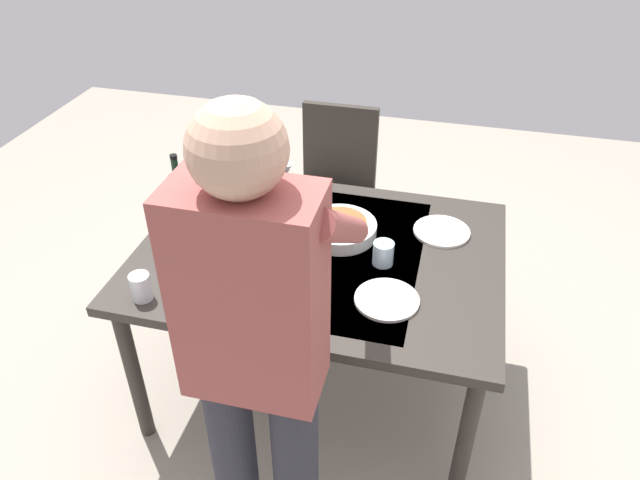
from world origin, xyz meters
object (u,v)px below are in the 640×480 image
object	(u,v)px
wine_glass_right	(285,173)
water_cup_near_left	(196,245)
serving_bowl_pasta	(340,228)
wine_glass_left	(190,275)
water_cup_far_right	(141,287)
wine_bottle	(179,195)
dining_table	(320,265)
chair_near	(335,181)
person_server	(258,354)
water_cup_near_right	(383,253)
dinner_plate_near	(442,231)
side_bowl_salad	(267,275)
water_cup_far_left	(217,184)
dinner_plate_far	(387,300)

from	to	relation	value
wine_glass_right	water_cup_near_left	world-z (taller)	wine_glass_right
serving_bowl_pasta	wine_glass_left	bearing A→B (deg)	50.76
wine_glass_left	water_cup_near_left	bearing A→B (deg)	-69.91
serving_bowl_pasta	water_cup_far_right	bearing A→B (deg)	43.22
wine_glass_left	wine_bottle	bearing A→B (deg)	-61.46
dining_table	wine_glass_right	xyz separation A→B (m)	(0.26, -0.38, 0.18)
chair_near	person_server	xyz separation A→B (m)	(-0.17, 1.70, 0.43)
water_cup_near_right	water_cup_far_right	distance (m)	0.89
wine_glass_left	serving_bowl_pasta	distance (m)	0.66
person_server	dining_table	bearing A→B (deg)	-88.11
water_cup_near_left	dinner_plate_near	xyz separation A→B (m)	(-0.91, -0.38, -0.04)
water_cup_far_right	side_bowl_salad	xyz separation A→B (m)	(-0.40, -0.19, -0.02)
side_bowl_salad	chair_near	bearing A→B (deg)	-89.70
water_cup_far_left	side_bowl_salad	world-z (taller)	water_cup_far_left
water_cup_far_right	serving_bowl_pasta	xyz separation A→B (m)	(-0.59, -0.55, -0.02)
dining_table	water_cup_far_right	distance (m)	0.70
chair_near	serving_bowl_pasta	world-z (taller)	chair_near
wine_glass_left	wine_glass_right	distance (m)	0.78
person_server	water_cup_near_right	world-z (taller)	person_server
wine_glass_left	dinner_plate_far	distance (m)	0.69
wine_glass_left	side_bowl_salad	distance (m)	0.28
chair_near	dinner_plate_far	size ratio (longest dim) A/B	3.96
dining_table	dinner_plate_near	bearing A→B (deg)	-151.98
wine_bottle	serving_bowl_pasta	bearing A→B (deg)	-176.83
wine_glass_left	dinner_plate_far	world-z (taller)	wine_glass_left
wine_bottle	water_cup_near_right	xyz separation A→B (m)	(-0.87, 0.11, -0.06)
water_cup_near_left	dinner_plate_near	bearing A→B (deg)	-157.08
dining_table	dinner_plate_far	size ratio (longest dim) A/B	6.16
water_cup_far_left	dining_table	bearing A→B (deg)	151.06
wine_bottle	dinner_plate_near	size ratio (longest dim) A/B	1.29
wine_bottle	wine_glass_right	distance (m)	0.47
wine_glass_right	person_server	bearing A→B (deg)	103.56
person_server	wine_bottle	distance (m)	1.10
chair_near	wine_glass_right	xyz separation A→B (m)	(0.11, 0.52, 0.31)
chair_near	dining_table	bearing A→B (deg)	98.94
wine_glass_left	water_cup_far_left	world-z (taller)	wine_glass_left
wine_glass_left	water_cup_far_right	bearing A→B (deg)	14.13
water_cup_near_right	dinner_plate_near	distance (m)	0.33
chair_near	wine_glass_right	bearing A→B (deg)	77.72
serving_bowl_pasta	water_cup_near_right	bearing A→B (deg)	143.91
person_server	dinner_plate_near	world-z (taller)	person_server
wine_glass_right	dinner_plate_near	bearing A→B (deg)	168.58
dining_table	side_bowl_salad	bearing A→B (deg)	60.25
dining_table	chair_near	distance (m)	0.93
wine_bottle	wine_glass_right	bearing A→B (deg)	-140.97
wine_glass_left	water_cup_near_right	distance (m)	0.72
wine_glass_right	side_bowl_salad	bearing A→B (deg)	100.88
dining_table	chair_near	xyz separation A→B (m)	(0.14, -0.91, -0.14)
water_cup_far_right	side_bowl_salad	distance (m)	0.44
water_cup_near_left	dinner_plate_far	xyz separation A→B (m)	(-0.76, 0.09, -0.04)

